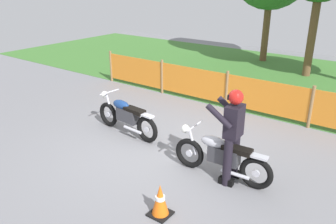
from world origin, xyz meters
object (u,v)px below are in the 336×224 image
(motorcycle_lead, at_px, (126,116))
(traffic_cone, at_px, (160,200))
(motorcycle_trailing, at_px, (221,156))
(rider_trailing, at_px, (232,133))

(motorcycle_lead, xyz_separation_m, traffic_cone, (2.39, -1.83, -0.18))
(motorcycle_trailing, xyz_separation_m, traffic_cone, (-0.22, -1.47, -0.17))
(motorcycle_lead, relative_size, traffic_cone, 3.59)
(motorcycle_lead, bearing_deg, motorcycle_trailing, 177.10)
(motorcycle_lead, relative_size, motorcycle_trailing, 1.01)
(motorcycle_lead, height_order, traffic_cone, motorcycle_lead)
(rider_trailing, xyz_separation_m, traffic_cone, (-0.40, -1.49, -0.66))
(motorcycle_lead, height_order, rider_trailing, rider_trailing)
(motorcycle_trailing, bearing_deg, rider_trailing, -179.42)
(motorcycle_trailing, bearing_deg, traffic_cone, 78.05)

